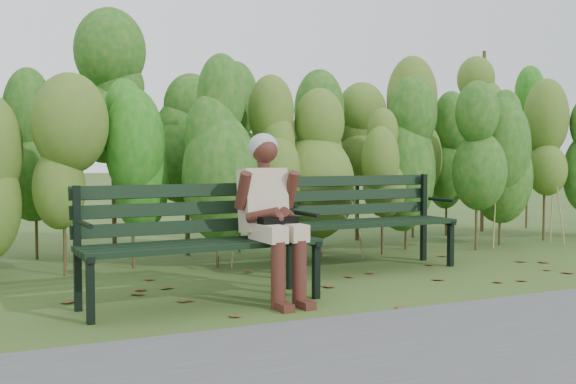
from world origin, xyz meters
name	(u,v)px	position (x,y,z in m)	size (l,w,h in m)	color
ground	(307,289)	(0.00, 0.00, 0.00)	(80.00, 80.00, 0.00)	#36491F
footpath	(506,368)	(0.00, -2.20, 0.01)	(60.00, 2.50, 0.01)	#474749
hedge_band	(226,136)	(0.00, 1.86, 1.26)	(11.04, 1.67, 2.42)	#47381E
leaf_litter	(360,291)	(0.34, -0.24, 0.00)	(5.57, 2.16, 0.01)	brown
bench_left	(197,233)	(-0.92, -0.09, 0.50)	(1.73, 0.64, 0.85)	black
bench_right	(360,214)	(0.90, 0.70, 0.51)	(1.75, 0.61, 0.87)	black
seated_woman	(271,206)	(-0.41, -0.24, 0.69)	(0.48, 0.70, 1.22)	tan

